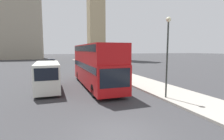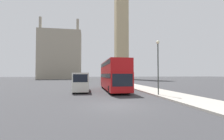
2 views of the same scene
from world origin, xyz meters
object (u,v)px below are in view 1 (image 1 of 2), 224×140
red_double_decker_bus (95,63)px  parked_sedan (51,62)px  street_lamp (168,46)px  white_van (47,76)px

red_double_decker_bus → parked_sedan: (-4.10, 28.86, -1.71)m
red_double_decker_bus → parked_sedan: size_ratio=2.48×
parked_sedan → street_lamp: bearing=-77.3°
white_van → street_lamp: size_ratio=1.02×
red_double_decker_bus → street_lamp: bearing=-58.9°
parked_sedan → white_van: bearing=-90.9°
white_van → parked_sedan: size_ratio=1.31×
street_lamp → parked_sedan: street_lamp is taller
red_double_decker_bus → white_van: (-4.58, -0.50, -0.99)m
street_lamp → parked_sedan: (-7.93, 35.20, -3.36)m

